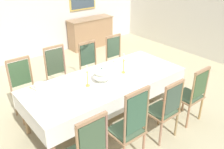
% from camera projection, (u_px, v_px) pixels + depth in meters
% --- Properties ---
extents(ground, '(7.71, 6.58, 0.04)m').
position_uv_depth(ground, '(99.00, 111.00, 4.60)').
color(ground, '#B7B08A').
extents(dining_table, '(2.75, 1.14, 0.77)m').
position_uv_depth(dining_table, '(107.00, 83.00, 4.10)').
color(dining_table, '#9B7459').
rests_on(dining_table, ground).
extents(tablecloth, '(2.77, 1.16, 0.31)m').
position_uv_depth(tablecloth, '(107.00, 83.00, 4.09)').
color(tablecloth, white).
rests_on(tablecloth, dining_table).
extents(chair_north_a, '(0.44, 0.42, 1.08)m').
position_uv_depth(chair_north_a, '(25.00, 88.00, 4.24)').
color(chair_north_a, '#9C6D4D').
rests_on(chair_north_a, ground).
extents(chair_south_b, '(0.44, 0.42, 1.19)m').
position_uv_depth(chair_south_b, '(129.00, 126.00, 3.25)').
color(chair_south_b, '#987350').
rests_on(chair_south_b, ground).
extents(chair_north_b, '(0.44, 0.42, 1.14)m').
position_uv_depth(chair_north_b, '(59.00, 76.00, 4.62)').
color(chair_north_b, '#95794D').
rests_on(chair_north_b, ground).
extents(chair_south_c, '(0.44, 0.42, 1.04)m').
position_uv_depth(chair_south_c, '(165.00, 109.00, 3.70)').
color(chair_south_c, '#9B774D').
rests_on(chair_south_c, ground).
extents(chair_north_c, '(0.44, 0.42, 1.07)m').
position_uv_depth(chair_north_c, '(92.00, 67.00, 5.05)').
color(chair_north_c, '#99714F').
rests_on(chair_north_c, ground).
extents(chair_south_d, '(0.44, 0.42, 1.04)m').
position_uv_depth(chair_south_d, '(191.00, 94.00, 4.09)').
color(chair_south_d, '#9A7456').
rests_on(chair_south_d, ground).
extents(chair_north_d, '(0.44, 0.42, 1.07)m').
position_uv_depth(chair_north_d, '(117.00, 59.00, 5.44)').
color(chair_north_d, '#A87B55').
rests_on(chair_north_d, ground).
extents(soup_tureen, '(0.30, 0.30, 0.24)m').
position_uv_depth(soup_tureen, '(102.00, 75.00, 3.96)').
color(soup_tureen, white).
rests_on(soup_tureen, tablecloth).
extents(candlestick_west, '(0.07, 0.07, 0.36)m').
position_uv_depth(candlestick_west, '(87.00, 78.00, 3.78)').
color(candlestick_west, gold).
rests_on(candlestick_west, tablecloth).
extents(candlestick_east, '(0.07, 0.07, 0.36)m').
position_uv_depth(candlestick_east, '(124.00, 65.00, 4.21)').
color(candlestick_east, gold).
rests_on(candlestick_east, tablecloth).
extents(bowl_near_left, '(0.19, 0.19, 0.05)m').
position_uv_depth(bowl_near_left, '(40.00, 85.00, 3.82)').
color(bowl_near_left, white).
rests_on(bowl_near_left, tablecloth).
extents(bowl_near_right, '(0.20, 0.20, 0.04)m').
position_uv_depth(bowl_near_right, '(118.00, 61.00, 4.69)').
color(bowl_near_right, white).
rests_on(bowl_near_right, tablecloth).
extents(spoon_primary, '(0.06, 0.18, 0.01)m').
position_uv_depth(spoon_primary, '(31.00, 88.00, 3.78)').
color(spoon_primary, gold).
rests_on(spoon_primary, tablecloth).
extents(spoon_secondary, '(0.03, 0.18, 0.01)m').
position_uv_depth(spoon_secondary, '(122.00, 60.00, 4.78)').
color(spoon_secondary, gold).
rests_on(spoon_secondary, tablecloth).
extents(sideboard, '(1.44, 0.48, 0.90)m').
position_uv_depth(sideboard, '(91.00, 33.00, 7.57)').
color(sideboard, '#9E7754').
rests_on(sideboard, ground).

